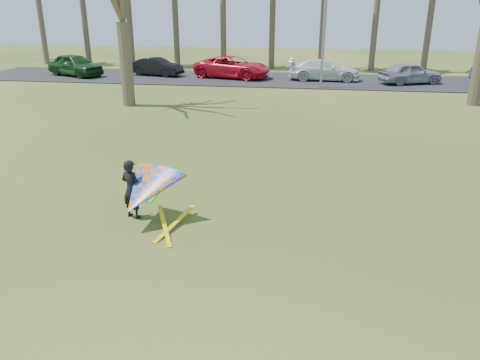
# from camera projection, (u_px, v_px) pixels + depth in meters

# --- Properties ---
(ground) EXTENTS (100.00, 100.00, 0.00)m
(ground) POSITION_uv_depth(u_px,v_px,m) (225.00, 263.00, 9.70)
(ground) COLOR #21470F
(ground) RESTS_ON ground
(parking_strip) EXTENTS (46.00, 7.00, 0.06)m
(parking_strip) POSITION_uv_depth(u_px,v_px,m) (292.00, 80.00, 32.79)
(parking_strip) COLOR black
(parking_strip) RESTS_ON ground
(streetlight) EXTENTS (2.28, 0.18, 8.00)m
(streetlight) POSITION_uv_depth(u_px,v_px,m) (328.00, 14.00, 28.13)
(streetlight) COLOR gray
(streetlight) RESTS_ON ground
(car_0) EXTENTS (4.94, 3.60, 1.56)m
(car_0) POSITION_uv_depth(u_px,v_px,m) (75.00, 65.00, 34.21)
(car_0) COLOR #193F1A
(car_0) RESTS_ON parking_strip
(car_1) EXTENTS (4.10, 2.21, 1.28)m
(car_1) POSITION_uv_depth(u_px,v_px,m) (157.00, 67.00, 34.35)
(car_1) COLOR black
(car_1) RESTS_ON parking_strip
(car_2) EXTENTS (5.88, 3.76, 1.51)m
(car_2) POSITION_uv_depth(u_px,v_px,m) (232.00, 67.00, 33.29)
(car_2) COLOR red
(car_2) RESTS_ON parking_strip
(car_3) EXTENTS (4.90, 2.01, 1.42)m
(car_3) POSITION_uv_depth(u_px,v_px,m) (324.00, 70.00, 32.24)
(car_3) COLOR white
(car_3) RESTS_ON parking_strip
(car_4) EXTENTS (4.41, 3.05, 1.39)m
(car_4) POSITION_uv_depth(u_px,v_px,m) (410.00, 73.00, 30.82)
(car_4) COLOR gray
(car_4) RESTS_ON parking_strip
(kite_flyer) EXTENTS (2.13, 2.39, 2.02)m
(kite_flyer) POSITION_uv_depth(u_px,v_px,m) (144.00, 190.00, 11.23)
(kite_flyer) COLOR black
(kite_flyer) RESTS_ON ground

